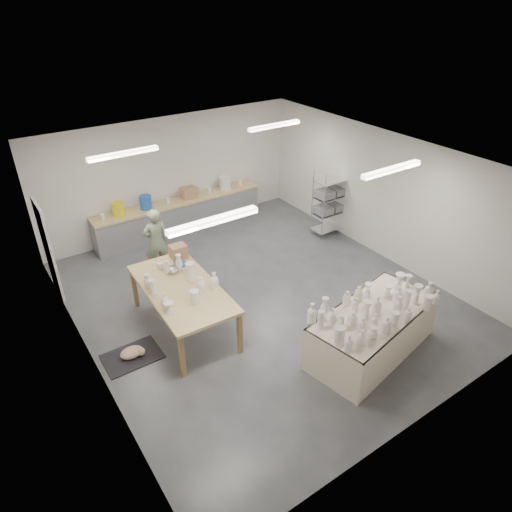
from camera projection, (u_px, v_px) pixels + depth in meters
room at (252, 209)px, 8.68m from camera, size 8.00×8.02×3.00m
back_counter at (180, 215)px, 12.08m from camera, size 4.60×0.60×1.24m
wire_shelf at (330, 201)px, 11.79m from camera, size 0.88×0.48×1.80m
drying_table at (372, 330)px, 8.07m from camera, size 2.66×1.63×1.25m
work_table at (181, 285)px, 8.49m from camera, size 1.34×2.54×1.31m
rug at (132, 356)px, 8.17m from camera, size 1.00×0.70×0.02m
cat at (133, 352)px, 8.11m from camera, size 0.49×0.42×0.18m
potter at (156, 242)px, 10.18m from camera, size 0.61×0.44×1.59m
red_stool at (154, 257)px, 10.65m from camera, size 0.38×0.38×0.29m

